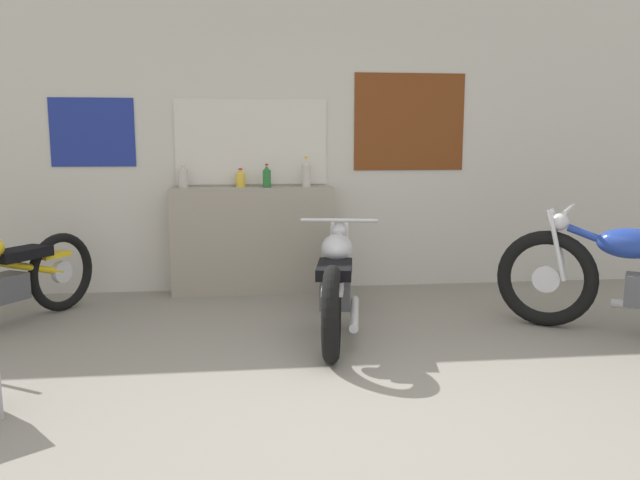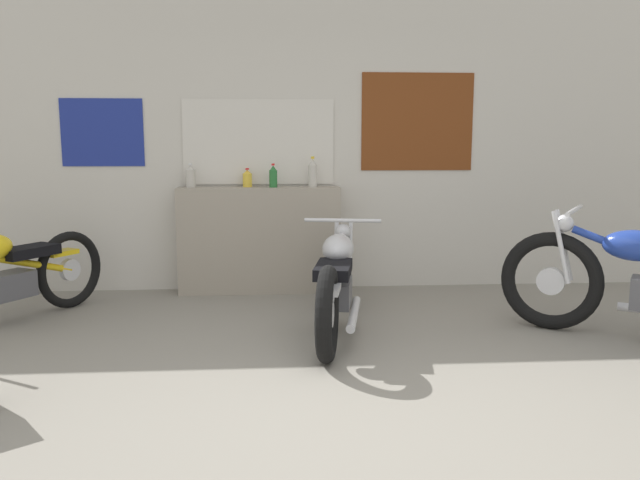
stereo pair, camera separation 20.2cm
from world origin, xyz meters
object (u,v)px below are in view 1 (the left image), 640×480
object	(u,v)px
bottle_left_center	(241,179)
bottle_center	(267,177)
bottle_right_center	(306,174)
bottle_leftmost	(183,177)
motorcycle_silver	(337,279)

from	to	relation	value
bottle_left_center	bottle_center	world-z (taller)	bottle_center
bottle_center	bottle_right_center	size ratio (longest dim) A/B	0.77
bottle_leftmost	motorcycle_silver	size ratio (longest dim) A/B	0.11
bottle_left_center	bottle_center	distance (m)	0.25
bottle_right_center	motorcycle_silver	xyz separation A→B (m)	(0.12, -1.24, -0.73)
bottle_left_center	motorcycle_silver	xyz separation A→B (m)	(0.72, -1.30, -0.69)
bottle_leftmost	motorcycle_silver	distance (m)	1.92
motorcycle_silver	bottle_leftmost	bearing A→B (deg)	133.97
bottle_right_center	motorcycle_silver	bearing A→B (deg)	-84.68
bottle_center	bottle_right_center	bearing A→B (deg)	0.62
motorcycle_silver	bottle_left_center	bearing A→B (deg)	118.97
bottle_center	bottle_right_center	distance (m)	0.36
bottle_left_center	bottle_center	bearing A→B (deg)	-14.54
bottle_leftmost	bottle_center	size ratio (longest dim) A/B	1.02
bottle_center	bottle_leftmost	bearing A→B (deg)	176.27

